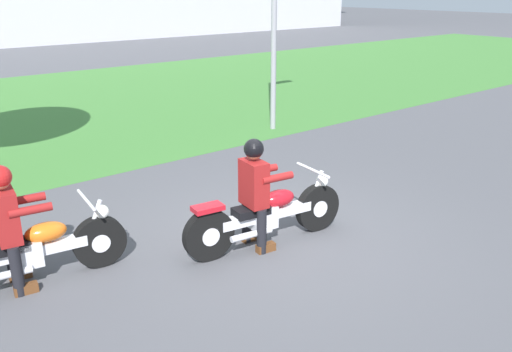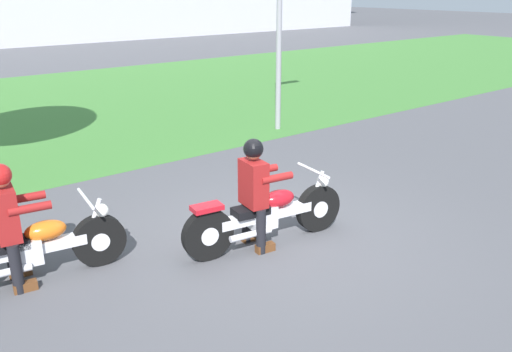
% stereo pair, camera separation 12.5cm
% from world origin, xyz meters
% --- Properties ---
extents(ground, '(120.00, 120.00, 0.00)m').
position_xyz_m(ground, '(0.00, 0.00, 0.00)').
color(ground, '#4C4C51').
extents(grass_verge, '(60.00, 12.00, 0.01)m').
position_xyz_m(grass_verge, '(0.00, 9.65, 0.00)').
color(grass_verge, '#3D7533').
rests_on(grass_verge, ground).
extents(motorcycle_lead, '(2.23, 0.67, 0.87)m').
position_xyz_m(motorcycle_lead, '(-0.09, -0.02, 0.39)').
color(motorcycle_lead, black).
rests_on(motorcycle_lead, ground).
extents(rider_lead, '(0.59, 0.51, 1.40)m').
position_xyz_m(rider_lead, '(-0.25, 0.01, 0.81)').
color(rider_lead, black).
rests_on(rider_lead, ground).
extents(motorcycle_follow, '(2.08, 0.66, 0.86)m').
position_xyz_m(motorcycle_follow, '(-2.66, 0.88, 0.38)').
color(motorcycle_follow, black).
rests_on(motorcycle_follow, ground).
extents(rider_follow, '(0.59, 0.51, 1.38)m').
position_xyz_m(rider_follow, '(-2.83, 0.91, 0.81)').
color(rider_follow, black).
rests_on(rider_follow, ground).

